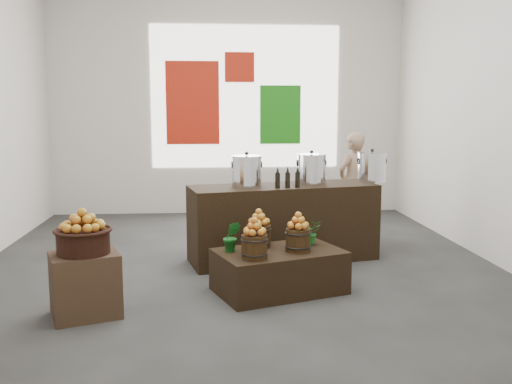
{
  "coord_description": "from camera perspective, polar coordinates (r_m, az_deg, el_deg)",
  "views": [
    {
      "loc": [
        -0.31,
        -6.37,
        1.82
      ],
      "look_at": [
        0.17,
        -0.4,
        0.93
      ],
      "focal_mm": 40.0,
      "sensor_mm": 36.0,
      "label": 1
    }
  ],
  "objects": [
    {
      "name": "herb_garnish_right",
      "position": [
        5.92,
        5.4,
        -4.02
      ],
      "size": [
        0.27,
        0.25,
        0.25
      ],
      "primitive_type": "imported",
      "rotation": [
        0.0,
        0.0,
        0.24
      ],
      "color": "#125719",
      "rests_on": "display_table"
    },
    {
      "name": "apples_in_bucket_front_left",
      "position": [
        5.31,
        -0.17,
        -3.46
      ],
      "size": [
        0.18,
        0.18,
        0.16
      ],
      "primitive_type": null,
      "color": "maroon",
      "rests_on": "apple_bucket_front_left"
    },
    {
      "name": "apples_in_bucket_rear",
      "position": [
        5.75,
        0.27,
        -2.54
      ],
      "size": [
        0.18,
        0.18,
        0.16
      ],
      "primitive_type": null,
      "color": "maroon",
      "rests_on": "apple_bucket_rear"
    },
    {
      "name": "shopper",
      "position": [
        8.26,
        9.6,
        0.79
      ],
      "size": [
        0.64,
        0.6,
        1.48
      ],
      "primitive_type": "imported",
      "rotation": [
        0.0,
        0.0,
        3.76
      ],
      "color": "#99785E",
      "rests_on": "ground"
    },
    {
      "name": "oil_cruets",
      "position": [
        6.54,
        3.43,
        1.52
      ],
      "size": [
        0.25,
        0.11,
        0.25
      ],
      "primitive_type": null,
      "rotation": [
        0.0,
        0.0,
        0.21
      ],
      "color": "black",
      "rests_on": "counter"
    },
    {
      "name": "deco_red_left",
      "position": [
        9.85,
        -6.36,
        8.84
      ],
      "size": [
        0.9,
        0.04,
        1.4
      ],
      "primitive_type": "cube",
      "color": "#B4200D",
      "rests_on": "back_wall"
    },
    {
      "name": "deco_red_upper",
      "position": [
        9.88,
        -1.66,
        12.37
      ],
      "size": [
        0.5,
        0.04,
        0.5
      ],
      "primitive_type": "cube",
      "color": "#B4200D",
      "rests_on": "back_wall"
    },
    {
      "name": "stock_pot_right",
      "position": [
        7.22,
        11.49,
        2.38
      ],
      "size": [
        0.34,
        0.34,
        0.34
      ],
      "primitive_type": "cylinder",
      "color": "silver",
      "rests_on": "counter"
    },
    {
      "name": "apples_in_basket",
      "position": [
        5.13,
        -16.98,
        -2.64
      ],
      "size": [
        0.35,
        0.35,
        0.19
      ],
      "primitive_type": null,
      "color": "maroon",
      "rests_on": "wicker_basket"
    },
    {
      "name": "back_opening",
      "position": [
        9.87,
        -1.06,
        9.47
      ],
      "size": [
        3.2,
        0.02,
        2.4
      ],
      "primitive_type": "cube",
      "color": "white",
      "rests_on": "back_wall"
    },
    {
      "name": "stock_pot_left",
      "position": [
        6.61,
        -0.93,
        2.0
      ],
      "size": [
        0.34,
        0.34,
        0.34
      ],
      "primitive_type": "cylinder",
      "color": "silver",
      "rests_on": "counter"
    },
    {
      "name": "herb_garnish_left",
      "position": [
        5.58,
        -2.44,
        -4.48
      ],
      "size": [
        0.18,
        0.15,
        0.3
      ],
      "primitive_type": "imported",
      "rotation": [
        0.0,
        0.0,
        -0.08
      ],
      "color": "#125719",
      "rests_on": "display_table"
    },
    {
      "name": "display_table",
      "position": [
        5.72,
        2.33,
        -7.91
      ],
      "size": [
        1.4,
        1.11,
        0.42
      ],
      "primitive_type": "cube",
      "rotation": [
        0.0,
        0.0,
        0.34
      ],
      "color": "black",
      "rests_on": "ground"
    },
    {
      "name": "crate",
      "position": [
        5.27,
        -16.71,
        -8.88
      ],
      "size": [
        0.69,
        0.63,
        0.57
      ],
      "primitive_type": "cube",
      "rotation": [
        0.0,
        0.0,
        0.35
      ],
      "color": "#453120",
      "rests_on": "ground"
    },
    {
      "name": "stock_pot_center",
      "position": [
        6.87,
        5.55,
        2.21
      ],
      "size": [
        0.34,
        0.34,
        0.34
      ],
      "primitive_type": "cylinder",
      "color": "silver",
      "rests_on": "counter"
    },
    {
      "name": "apple_bucket_front_left",
      "position": [
        5.35,
        -0.17,
        -5.49
      ],
      "size": [
        0.24,
        0.24,
        0.22
      ],
      "primitive_type": "cylinder",
      "color": "#34200E",
      "rests_on": "display_table"
    },
    {
      "name": "apple_bucket_rear",
      "position": [
        5.79,
        0.27,
        -4.42
      ],
      "size": [
        0.24,
        0.24,
        0.22
      ],
      "primitive_type": "cylinder",
      "color": "#34200E",
      "rests_on": "display_table"
    },
    {
      "name": "apples_in_bucket_front_right",
      "position": [
        5.59,
        4.25,
        -2.87
      ],
      "size": [
        0.18,
        0.18,
        0.16
      ],
      "primitive_type": null,
      "color": "maroon",
      "rests_on": "apple_bucket_front_right"
    },
    {
      "name": "apple_bucket_front_right",
      "position": [
        5.63,
        4.22,
        -4.8
      ],
      "size": [
        0.24,
        0.24,
        0.22
      ],
      "primitive_type": "cylinder",
      "color": "#34200E",
      "rests_on": "display_table"
    },
    {
      "name": "back_wall",
      "position": [
        9.88,
        -2.83,
        9.46
      ],
      "size": [
        6.0,
        0.04,
        4.0
      ],
      "primitive_type": "cube",
      "color": "beige",
      "rests_on": "ground"
    },
    {
      "name": "ground",
      "position": [
        6.63,
        -1.74,
        -7.49
      ],
      "size": [
        7.0,
        7.0,
        0.0
      ],
      "primitive_type": "plane",
      "color": "#383835",
      "rests_on": "ground"
    },
    {
      "name": "deco_green_right",
      "position": [
        9.92,
        2.44,
        7.73
      ],
      "size": [
        0.7,
        0.04,
        1.0
      ],
      "primitive_type": "cube",
      "color": "#1A7812",
      "rests_on": "back_wall"
    },
    {
      "name": "wicker_basket",
      "position": [
        5.17,
        -16.89,
        -4.79
      ],
      "size": [
        0.45,
        0.45,
        0.21
      ],
      "primitive_type": "cylinder",
      "color": "black",
      "rests_on": "crate"
    },
    {
      "name": "counter",
      "position": [
        6.84,
        2.74,
        -3.09
      ],
      "size": [
        2.32,
        1.16,
        0.91
      ],
      "primitive_type": "cube",
      "rotation": [
        0.0,
        0.0,
        0.21
      ],
      "color": "black",
      "rests_on": "ground"
    }
  ]
}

